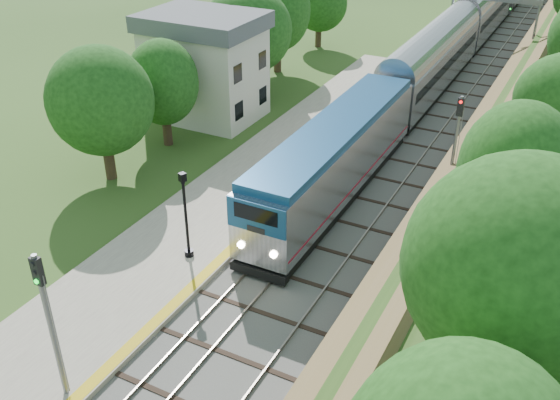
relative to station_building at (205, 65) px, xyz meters
The scene contains 10 objects.
trackbed 34.24m from the station_building, 61.93° to the left, with size 9.50×170.00×0.28m.
platform 16.99m from the station_building, 57.86° to the right, with size 6.40×68.00×0.38m, color gray.
yellow_stripe 18.58m from the station_building, 50.24° to the right, with size 0.55×68.00×0.01m, color gold.
station_building is the anchor object (origin of this frame).
signal_gantry 29.94m from the station_building, 56.62° to the left, with size 8.40×0.38×6.20m.
trees_behind_platform 9.76m from the station_building, 73.13° to the right, with size 7.82×53.32×7.21m.
train 37.38m from the station_building, 67.99° to the left, with size 3.17×105.25×4.66m.
lamppost_far 19.86m from the station_building, 59.47° to the right, with size 0.47×0.47×4.76m.
signal_platform 29.03m from the station_building, 67.53° to the right, with size 0.38×0.30×6.43m.
signal_farside 20.73m from the station_building, 13.03° to the right, with size 0.36×0.28×6.53m.
Camera 1 is at (12.33, -8.24, 18.78)m, focal length 40.00 mm.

